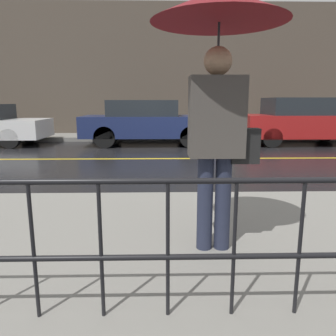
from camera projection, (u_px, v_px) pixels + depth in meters
ground_plane at (185, 159)px, 8.50m from camera, size 80.00×80.00×0.00m
sidewalk_near at (224, 240)px, 3.33m from camera, size 28.00×3.05×0.15m
sidewalk_far at (176, 137)px, 13.02m from camera, size 28.00×1.81×0.15m
lane_marking at (185, 158)px, 8.49m from camera, size 25.20×0.12×0.01m
building_storefront at (175, 71)px, 13.54m from camera, size 28.00×0.30×5.34m
railing_foreground at (268, 229)px, 1.95m from camera, size 12.00×0.04×0.88m
pedestrian at (219, 48)px, 2.64m from camera, size 1.11×1.11×2.18m
car_navy at (147, 122)px, 11.05m from camera, size 4.40×1.74×1.50m
car_red at (300, 121)px, 11.16m from camera, size 4.00×1.75×1.58m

